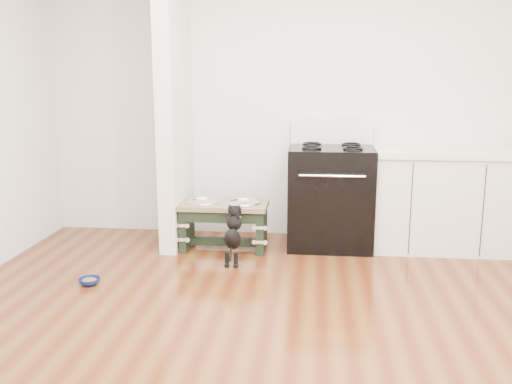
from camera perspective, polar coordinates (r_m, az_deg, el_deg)
name	(u,v)px	position (r m, az deg, el deg)	size (l,w,h in m)	color
ground	(292,355)	(3.40, 3.59, -15.98)	(5.00, 5.00, 0.00)	#4E210E
room_shell	(296,65)	(3.00, 4.01, 12.52)	(5.00, 5.00, 5.00)	silver
partition_wall	(174,99)	(5.26, -8.16, 9.24)	(0.15, 0.80, 2.70)	silver
oven_range	(331,195)	(5.28, 7.46, -0.30)	(0.76, 0.69, 1.14)	black
cabinet_run	(440,200)	(5.41, 17.88, -0.74)	(1.24, 0.64, 0.91)	silver
dog_feeder	(224,216)	(5.16, -3.24, -2.43)	(0.79, 0.42, 0.45)	black
puppy	(233,232)	(4.81, -2.28, -4.07)	(0.14, 0.41, 0.48)	black
floor_bowl	(89,281)	(4.57, -16.33, -8.57)	(0.21, 0.21, 0.05)	navy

